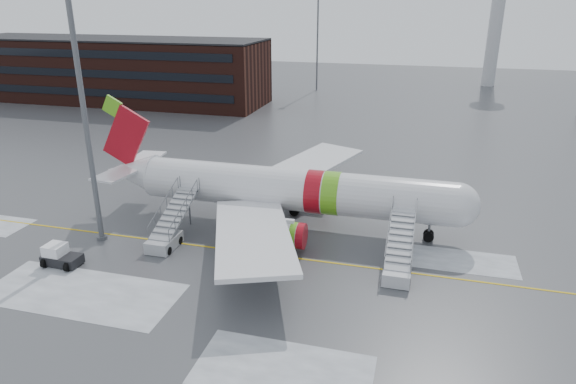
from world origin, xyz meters
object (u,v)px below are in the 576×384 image
(airliner, at_px, (284,189))
(airstair_aft, at_px, (168,233))
(light_mast_near, at_px, (80,85))
(airstair_fwd, at_px, (398,261))
(pushback_tug, at_px, (60,256))

(airliner, distance_m, airstair_aft, 10.84)
(light_mast_near, bearing_deg, airstair_aft, 5.99)
(airliner, xyz_separation_m, airstair_aft, (-8.32, -6.54, -2.35))
(airstair_fwd, height_order, light_mast_near, light_mast_near)
(airliner, relative_size, airstair_fwd, 4.55)
(airliner, xyz_separation_m, pushback_tug, (-14.82, -11.98, -2.68))
(airstair_aft, height_order, light_mast_near, light_mast_near)
(airstair_aft, bearing_deg, light_mast_near, -174.01)
(pushback_tug, bearing_deg, airstair_aft, 39.96)
(airstair_aft, bearing_deg, airliner, 38.15)
(airstair_fwd, xyz_separation_m, light_mast_near, (-25.16, -0.64, 12.22))
(airliner, relative_size, light_mast_near, 1.36)
(pushback_tug, distance_m, light_mast_near, 13.44)
(airliner, height_order, light_mast_near, light_mast_near)
(light_mast_near, bearing_deg, pushback_tug, -95.21)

